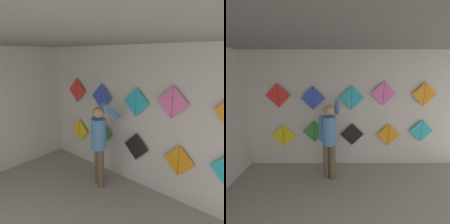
% 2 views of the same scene
% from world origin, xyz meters
% --- Properties ---
extents(back_panel, '(5.88, 0.06, 2.80)m').
position_xyz_m(back_panel, '(0.00, 4.12, 1.40)').
color(back_panel, beige).
rests_on(back_panel, ground).
extents(ceiling_slab, '(5.88, 4.89, 0.04)m').
position_xyz_m(ceiling_slab, '(0.00, 2.04, 2.82)').
color(ceiling_slab, gray).
extents(shopkeeper, '(0.43, 0.56, 1.77)m').
position_xyz_m(shopkeeper, '(-0.47, 3.53, 1.00)').
color(shopkeeper, brown).
rests_on(shopkeeper, ground).
extents(kite_0, '(0.57, 0.01, 0.57)m').
position_xyz_m(kite_0, '(-1.62, 4.03, 0.79)').
color(kite_0, yellow).
extents(kite_1, '(0.57, 0.01, 0.57)m').
position_xyz_m(kite_1, '(-0.86, 4.03, 0.91)').
color(kite_1, '#338C38').
extents(kite_2, '(0.57, 0.04, 0.78)m').
position_xyz_m(kite_2, '(0.07, 4.02, 0.79)').
color(kite_2, black).
extents(kite_3, '(0.57, 0.01, 0.57)m').
position_xyz_m(kite_3, '(0.97, 4.03, 0.82)').
color(kite_3, orange).
extents(kite_5, '(0.57, 0.01, 0.57)m').
position_xyz_m(kite_5, '(-1.67, 4.03, 1.79)').
color(kite_5, red).
extents(kite_6, '(0.57, 0.01, 0.57)m').
position_xyz_m(kite_6, '(-0.87, 4.03, 1.73)').
color(kite_6, blue).
extents(kite_7, '(0.57, 0.01, 0.57)m').
position_xyz_m(kite_7, '(0.04, 4.03, 1.74)').
color(kite_7, '#28B2C6').
extents(kite_8, '(0.57, 0.01, 0.57)m').
position_xyz_m(kite_8, '(0.77, 4.03, 1.84)').
color(kite_8, pink).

